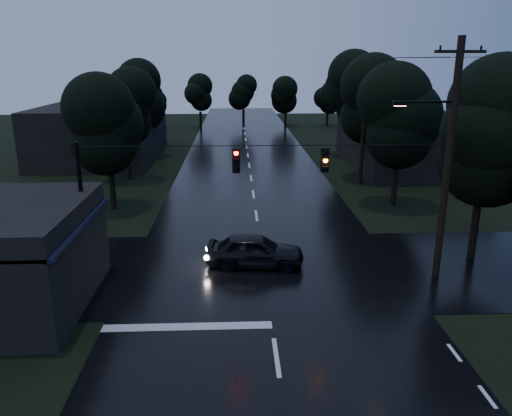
{
  "coord_description": "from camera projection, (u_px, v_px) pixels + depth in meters",
  "views": [
    {
      "loc": [
        -1.23,
        -8.8,
        9.1
      ],
      "look_at": [
        -0.28,
        13.76,
        2.37
      ],
      "focal_mm": 35.0,
      "sensor_mm": 36.0,
      "label": 1
    }
  ],
  "objects": [
    {
      "name": "anchor_pole_left",
      "position": [
        83.0,
        215.0,
        20.45
      ],
      "size": [
        0.18,
        0.18,
        6.0
      ],
      "primitive_type": "cylinder",
      "color": "black",
      "rests_on": "ground"
    },
    {
      "name": "building_far_left",
      "position": [
        103.0,
        131.0,
        48.1
      ],
      "size": [
        10.0,
        16.0,
        5.0
      ],
      "primitive_type": "cube",
      "color": "black",
      "rests_on": "ground"
    },
    {
      "name": "main_road",
      "position": [
        251.0,
        178.0,
        39.8
      ],
      "size": [
        12.0,
        120.0,
        0.02
      ],
      "primitive_type": "cube",
      "color": "black",
      "rests_on": "ground"
    },
    {
      "name": "car",
      "position": [
        255.0,
        250.0,
        22.74
      ],
      "size": [
        4.58,
        2.23,
        1.5
      ],
      "primitive_type": "imported",
      "rotation": [
        0.0,
        0.0,
        1.47
      ],
      "color": "black",
      "rests_on": "ground"
    },
    {
      "name": "span_signals",
      "position": [
        280.0,
        159.0,
        20.12
      ],
      "size": [
        15.0,
        0.37,
        1.12
      ],
      "color": "black",
      "rests_on": "ground"
    },
    {
      "name": "tree_left_a",
      "position": [
        107.0,
        126.0,
        30.28
      ],
      "size": [
        3.92,
        3.92,
        8.26
      ],
      "color": "black",
      "rests_on": "ground"
    },
    {
      "name": "tree_right_a",
      "position": [
        400.0,
        118.0,
        30.89
      ],
      "size": [
        4.2,
        4.2,
        8.85
      ],
      "color": "black",
      "rests_on": "ground"
    },
    {
      "name": "tree_left_b",
      "position": [
        125.0,
        108.0,
        37.81
      ],
      "size": [
        4.2,
        4.2,
        8.85
      ],
      "color": "black",
      "rests_on": "ground"
    },
    {
      "name": "tree_left_c",
      "position": [
        140.0,
        94.0,
        47.25
      ],
      "size": [
        4.48,
        4.48,
        9.44
      ],
      "color": "black",
      "rests_on": "ground"
    },
    {
      "name": "utility_pole_main",
      "position": [
        446.0,
        157.0,
        20.4
      ],
      "size": [
        3.5,
        0.3,
        10.0
      ],
      "color": "black",
      "rests_on": "ground"
    },
    {
      "name": "tree_right_c",
      "position": [
        353.0,
        89.0,
        47.96
      ],
      "size": [
        4.76,
        4.76,
        10.03
      ],
      "color": "black",
      "rests_on": "ground"
    },
    {
      "name": "utility_pole_far",
      "position": [
        363.0,
        133.0,
        37.11
      ],
      "size": [
        2.0,
        0.3,
        7.5
      ],
      "color": "black",
      "rests_on": "ground"
    },
    {
      "name": "tree_right_b",
      "position": [
        375.0,
        102.0,
        38.47
      ],
      "size": [
        4.48,
        4.48,
        9.44
      ],
      "color": "black",
      "rests_on": "ground"
    },
    {
      "name": "cross_street",
      "position": [
        264.0,
        269.0,
        22.56
      ],
      "size": [
        60.0,
        9.0,
        0.02
      ],
      "primitive_type": "cube",
      "color": "black",
      "rests_on": "ground"
    },
    {
      "name": "tree_corner_near",
      "position": [
        487.0,
        132.0,
        22.21
      ],
      "size": [
        4.48,
        4.48,
        9.44
      ],
      "color": "black",
      "rests_on": "ground"
    },
    {
      "name": "building_far_right",
      "position": [
        409.0,
        142.0,
        43.56
      ],
      "size": [
        10.0,
        14.0,
        4.4
      ],
      "primitive_type": "cube",
      "color": "black",
      "rests_on": "ground"
    }
  ]
}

